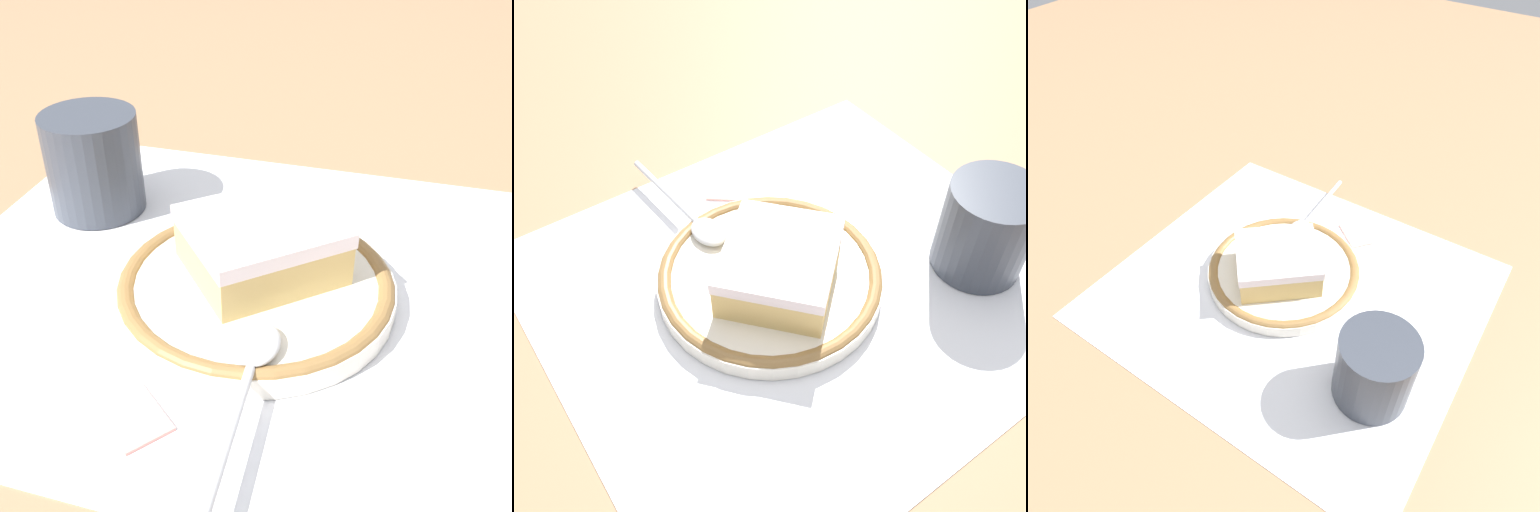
# 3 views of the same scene
# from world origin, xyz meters

# --- Properties ---
(ground_plane) EXTENTS (2.40, 2.40, 0.00)m
(ground_plane) POSITION_xyz_m (0.00, 0.00, 0.00)
(ground_plane) COLOR #9E7551
(placemat) EXTENTS (0.43, 0.39, 0.00)m
(placemat) POSITION_xyz_m (0.00, 0.00, 0.00)
(placemat) COLOR white
(placemat) RESTS_ON ground_plane
(plate) EXTENTS (0.19, 0.19, 0.02)m
(plate) POSITION_xyz_m (-0.02, 0.01, 0.01)
(plate) COLOR silver
(plate) RESTS_ON placemat
(cake_slice) EXTENTS (0.13, 0.13, 0.04)m
(cake_slice) POSITION_xyz_m (-0.02, 0.00, 0.04)
(cake_slice) COLOR #DBB76B
(cake_slice) RESTS_ON plate
(spoon) EXTENTS (0.03, 0.15, 0.01)m
(spoon) POSITION_xyz_m (-0.04, 0.10, 0.02)
(spoon) COLOR silver
(spoon) RESTS_ON plate
(cup) EXTENTS (0.08, 0.08, 0.08)m
(cup) POSITION_xyz_m (0.14, -0.07, 0.04)
(cup) COLOR #383D47
(cup) RESTS_ON placemat
(napkin) EXTENTS (0.15, 0.16, 0.00)m
(napkin) POSITION_xyz_m (0.13, 0.05, 0.00)
(napkin) COLOR white
(napkin) RESTS_ON placemat
(sugar_packet) EXTENTS (0.06, 0.05, 0.01)m
(sugar_packet) POSITION_xyz_m (0.02, 0.13, 0.00)
(sugar_packet) COLOR #E5998C
(sugar_packet) RESTS_ON placemat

